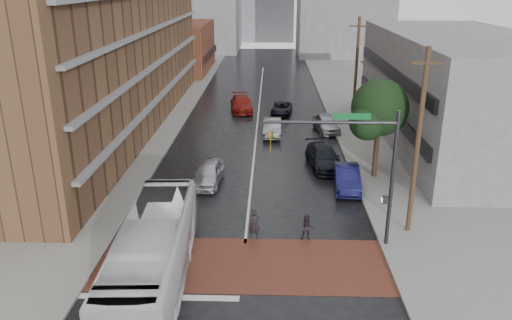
# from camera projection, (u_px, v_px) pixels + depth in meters

# --- Properties ---
(ground) EXTENTS (160.00, 160.00, 0.00)m
(ground) POSITION_uv_depth(u_px,v_px,m) (242.00, 270.00, 23.70)
(ground) COLOR black
(ground) RESTS_ON ground
(crosswalk) EXTENTS (14.00, 5.00, 0.02)m
(crosswalk) POSITION_uv_depth(u_px,v_px,m) (243.00, 264.00, 24.17)
(crosswalk) COLOR brown
(crosswalk) RESTS_ON ground
(sidewalk_west) EXTENTS (9.00, 90.00, 0.15)m
(sidewalk_west) POSITION_uv_depth(u_px,v_px,m) (137.00, 123.00, 47.49)
(sidewalk_west) COLOR gray
(sidewalk_west) RESTS_ON ground
(sidewalk_east) EXTENTS (9.00, 90.00, 0.15)m
(sidewalk_east) POSITION_uv_depth(u_px,v_px,m) (379.00, 125.00, 46.83)
(sidewalk_east) COLOR gray
(sidewalk_east) RESTS_ON ground
(storefront_west) EXTENTS (8.00, 16.00, 7.00)m
(storefront_west) POSITION_uv_depth(u_px,v_px,m) (182.00, 47.00, 73.57)
(storefront_west) COLOR brown
(storefront_west) RESTS_ON ground
(building_east) EXTENTS (11.00, 26.00, 9.00)m
(building_east) POSITION_uv_depth(u_px,v_px,m) (458.00, 90.00, 40.48)
(building_east) COLOR gray
(building_east) RESTS_ON ground
(street_tree) EXTENTS (4.20, 4.10, 6.90)m
(street_tree) POSITION_uv_depth(u_px,v_px,m) (380.00, 111.00, 33.15)
(street_tree) COLOR #332319
(street_tree) RESTS_ON ground
(signal_mast) EXTENTS (6.50, 0.30, 7.20)m
(signal_mast) POSITION_uv_depth(u_px,v_px,m) (364.00, 160.00, 24.27)
(signal_mast) COLOR #2D2D33
(signal_mast) RESTS_ON ground
(utility_pole_near) EXTENTS (1.60, 0.26, 10.00)m
(utility_pole_near) POSITION_uv_depth(u_px,v_px,m) (418.00, 143.00, 25.45)
(utility_pole_near) COLOR #473321
(utility_pole_near) RESTS_ON ground
(utility_pole_far) EXTENTS (1.60, 0.26, 10.00)m
(utility_pole_far) POSITION_uv_depth(u_px,v_px,m) (356.00, 73.00, 44.24)
(utility_pole_far) COLOR #473321
(utility_pole_far) RESTS_ON ground
(transit_bus) EXTENTS (3.28, 11.77, 3.25)m
(transit_bus) POSITION_uv_depth(u_px,v_px,m) (153.00, 255.00, 21.84)
(transit_bus) COLOR silver
(transit_bus) RESTS_ON ground
(pedestrian_a) EXTENTS (0.65, 0.45, 1.72)m
(pedestrian_a) POSITION_uv_depth(u_px,v_px,m) (255.00, 225.00, 26.21)
(pedestrian_a) COLOR black
(pedestrian_a) RESTS_ON ground
(pedestrian_b) EXTENTS (0.79, 0.67, 1.43)m
(pedestrian_b) POSITION_uv_depth(u_px,v_px,m) (307.00, 228.00, 26.18)
(pedestrian_b) COLOR black
(pedestrian_b) RESTS_ON ground
(car_travel_a) EXTENTS (2.10, 4.53, 1.50)m
(car_travel_a) POSITION_uv_depth(u_px,v_px,m) (208.00, 173.00, 33.41)
(car_travel_a) COLOR #B8BCC1
(car_travel_a) RESTS_ON ground
(car_travel_b) EXTENTS (1.60, 4.41, 1.45)m
(car_travel_b) POSITION_uv_depth(u_px,v_px,m) (272.00, 127.00, 43.85)
(car_travel_b) COLOR #989A9F
(car_travel_b) RESTS_ON ground
(car_travel_c) EXTENTS (2.78, 5.47, 1.52)m
(car_travel_c) POSITION_uv_depth(u_px,v_px,m) (241.00, 104.00, 52.04)
(car_travel_c) COLOR maroon
(car_travel_c) RESTS_ON ground
(suv_travel) EXTENTS (2.42, 4.38, 1.16)m
(suv_travel) POSITION_uv_depth(u_px,v_px,m) (282.00, 108.00, 50.92)
(suv_travel) COLOR black
(suv_travel) RESTS_ON ground
(car_parked_near) EXTENTS (1.85, 4.64, 1.50)m
(car_parked_near) POSITION_uv_depth(u_px,v_px,m) (347.00, 178.00, 32.66)
(car_parked_near) COLOR #141447
(car_parked_near) RESTS_ON ground
(car_parked_mid) EXTENTS (2.77, 5.41, 1.50)m
(car_parked_mid) POSITION_uv_depth(u_px,v_px,m) (324.00, 157.00, 36.40)
(car_parked_mid) COLOR black
(car_parked_mid) RESTS_ON ground
(car_parked_far) EXTENTS (2.48, 4.76, 1.55)m
(car_parked_far) POSITION_uv_depth(u_px,v_px,m) (326.00, 123.00, 45.00)
(car_parked_far) COLOR #A8AAB0
(car_parked_far) RESTS_ON ground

